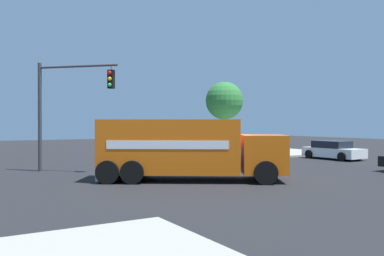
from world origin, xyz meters
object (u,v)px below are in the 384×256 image
delivery_truck (186,148)px  sedan_white (333,150)px  shade_tree_near (224,101)px  pedestrian_crossing (223,140)px  pedestrian_near_corner (232,141)px  traffic_light_primary (64,99)px

delivery_truck → sedan_white: size_ratio=1.90×
shade_tree_near → pedestrian_crossing: bearing=52.5°
pedestrian_crossing → shade_tree_near: (-1.96, -2.55, 3.63)m
sedan_white → pedestrian_near_corner: (3.24, -7.70, 0.45)m
pedestrian_near_corner → pedestrian_crossing: size_ratio=1.00×
traffic_light_primary → pedestrian_crossing: (-15.55, -7.54, -2.76)m
traffic_light_primary → shade_tree_near: size_ratio=0.91×
pedestrian_near_corner → sedan_white: bearing=112.8°
delivery_truck → pedestrian_near_corner: bearing=-133.8°
traffic_light_primary → pedestrian_crossing: bearing=-154.1°
sedan_white → pedestrian_near_corner: pedestrian_near_corner is taller
pedestrian_crossing → traffic_light_primary: bearing=25.9°
sedan_white → shade_tree_near: (0.89, -12.10, 4.08)m
traffic_light_primary → sedan_white: bearing=173.7°
delivery_truck → sedan_white: (-14.50, -4.03, -0.81)m
delivery_truck → sedan_white: bearing=-164.5°
sedan_white → delivery_truck: bearing=15.5°
pedestrian_crossing → shade_tree_near: bearing=-127.5°
sedan_white → shade_tree_near: bearing=-85.8°
delivery_truck → shade_tree_near: bearing=-130.2°
pedestrian_near_corner → pedestrian_crossing: 1.89m
pedestrian_crossing → shade_tree_near: size_ratio=0.26×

